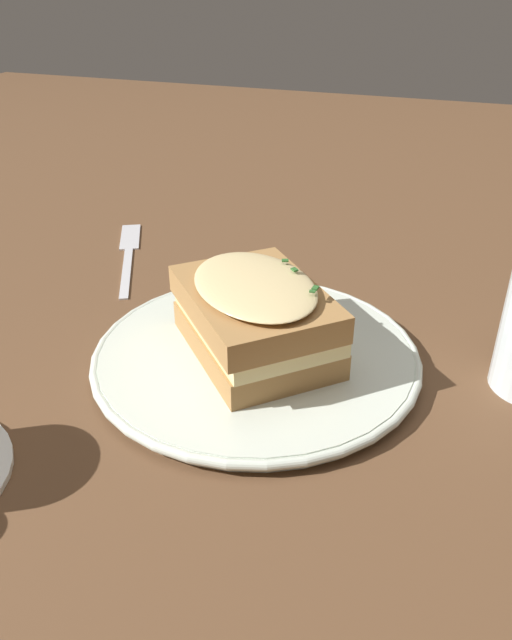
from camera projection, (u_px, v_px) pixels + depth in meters
ground_plane at (261, 385)px, 0.49m from camera, size 2.40×2.40×0.00m
dinner_plate at (256, 355)px, 0.51m from camera, size 0.27×0.27×0.01m
sandwich at (255, 316)px, 0.49m from camera, size 0.17×0.16×0.07m
fork at (129, 248)px, 0.71m from camera, size 0.18×0.10×0.00m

